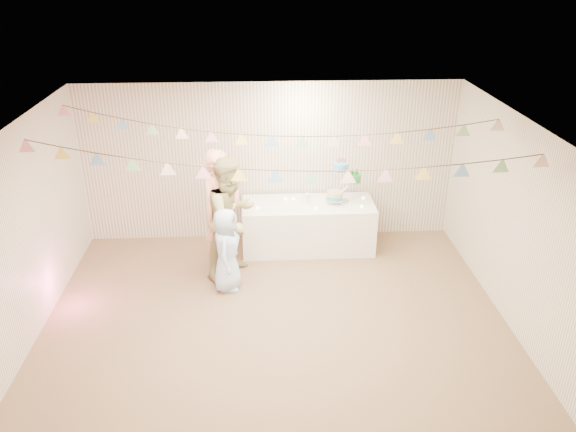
{
  "coord_description": "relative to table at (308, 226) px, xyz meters",
  "views": [
    {
      "loc": [
        -0.17,
        -6.02,
        4.38
      ],
      "look_at": [
        0.2,
        0.8,
        1.15
      ],
      "focal_mm": 35.0,
      "sensor_mm": 36.0,
      "label": 1
    }
  ],
  "objects": [
    {
      "name": "person_adult_a",
      "position": [
        -1.31,
        -0.59,
        0.56
      ],
      "size": [
        0.8,
        0.81,
        1.89
      ],
      "primitive_type": "imported",
      "rotation": [
        0.0,
        0.0,
        0.82
      ],
      "color": "#F69C80",
      "rests_on": "floor"
    },
    {
      "name": "cake_stand",
      "position": [
        0.55,
        0.05,
        0.7
      ],
      "size": [
        0.61,
        0.36,
        0.68
      ],
      "primitive_type": null,
      "color": "silver",
      "rests_on": "table"
    },
    {
      "name": "table",
      "position": [
        0.0,
        0.0,
        0.0
      ],
      "size": [
        2.08,
        0.83,
        0.78
      ],
      "primitive_type": "cube",
      "color": "white",
      "rests_on": "floor"
    },
    {
      "name": "back_wall",
      "position": [
        -0.59,
        0.48,
        0.91
      ],
      "size": [
        6.0,
        6.0,
        0.0
      ],
      "primitive_type": "plane",
      "color": "white",
      "rests_on": "ground"
    },
    {
      "name": "cake_bottom",
      "position": [
        0.4,
        -0.01,
        0.45
      ],
      "size": [
        0.31,
        0.31,
        0.15
      ],
      "primitive_type": null,
      "color": "teal",
      "rests_on": "cake_stand"
    },
    {
      "name": "ceiling",
      "position": [
        -0.59,
        -2.02,
        2.21
      ],
      "size": [
        6.0,
        6.0,
        0.0
      ],
      "primitive_type": "plane",
      "color": "silver",
      "rests_on": "ground"
    },
    {
      "name": "left_wall",
      "position": [
        -3.59,
        -2.02,
        0.91
      ],
      "size": [
        5.0,
        5.0,
        0.0
      ],
      "primitive_type": "plane",
      "color": "white",
      "rests_on": "ground"
    },
    {
      "name": "person_child",
      "position": [
        -1.24,
        -1.15,
        0.22
      ],
      "size": [
        0.46,
        0.65,
        1.23
      ],
      "primitive_type": "imported",
      "rotation": [
        0.0,
        0.0,
        1.44
      ],
      "color": "#B4D0FF",
      "rests_on": "floor"
    },
    {
      "name": "front_wall",
      "position": [
        -0.59,
        -4.52,
        0.91
      ],
      "size": [
        6.0,
        6.0,
        0.0
      ],
      "primitive_type": "plane",
      "color": "white",
      "rests_on": "ground"
    },
    {
      "name": "cake_top_tier",
      "position": [
        0.49,
        0.02,
        0.99
      ],
      "size": [
        0.25,
        0.25,
        0.19
      ],
      "primitive_type": null,
      "color": "#479DE1",
      "rests_on": "cake_stand"
    },
    {
      "name": "tealight_3",
      "position": [
        0.35,
        0.22,
        0.4
      ],
      "size": [
        0.04,
        0.04,
        0.03
      ],
      "primitive_type": "cylinder",
      "color": "#FFD88C",
      "rests_on": "table"
    },
    {
      "name": "bunting_back",
      "position": [
        -0.59,
        -0.92,
        1.96
      ],
      "size": [
        5.6,
        1.1,
        0.4
      ],
      "primitive_type": null,
      "color": "pink",
      "rests_on": "ceiling"
    },
    {
      "name": "tealight_2",
      "position": [
        0.1,
        -0.22,
        0.4
      ],
      "size": [
        0.04,
        0.04,
        0.03
      ],
      "primitive_type": "cylinder",
      "color": "#FFD88C",
      "rests_on": "table"
    },
    {
      "name": "right_wall",
      "position": [
        2.41,
        -2.02,
        0.91
      ],
      "size": [
        5.0,
        5.0,
        0.0
      ],
      "primitive_type": "plane",
      "color": "white",
      "rests_on": "ground"
    },
    {
      "name": "tealight_6",
      "position": [
        -0.22,
        0.18,
        0.4
      ],
      "size": [
        0.04,
        0.04,
        0.03
      ],
      "primitive_type": "cylinder",
      "color": "#FFD88C",
      "rests_on": "table"
    },
    {
      "name": "person_adult_b",
      "position": [
        -1.17,
        -0.72,
        0.53
      ],
      "size": [
        1.1,
        1.13,
        1.83
      ],
      "primitive_type": "imported",
      "rotation": [
        0.0,
        0.0,
        0.88
      ],
      "color": "tan",
      "rests_on": "floor"
    },
    {
      "name": "cake_middle",
      "position": [
        0.73,
        0.14,
        0.72
      ],
      "size": [
        0.27,
        0.27,
        0.22
      ],
      "primitive_type": null,
      "color": "#1B7F33",
      "rests_on": "cake_stand"
    },
    {
      "name": "tealight_0",
      "position": [
        -0.8,
        -0.15,
        0.4
      ],
      "size": [
        0.04,
        0.04,
        0.03
      ],
      "primitive_type": "cylinder",
      "color": "#FFD88C",
      "rests_on": "table"
    },
    {
      "name": "tealight_4",
      "position": [
        0.82,
        -0.18,
        0.4
      ],
      "size": [
        0.04,
        0.04,
        0.03
      ],
      "primitive_type": "cylinder",
      "color": "#FFD88C",
      "rests_on": "table"
    },
    {
      "name": "bunting_front",
      "position": [
        -0.59,
        -2.22,
        1.93
      ],
      "size": [
        5.6,
        0.9,
        0.36
      ],
      "primitive_type": null,
      "color": "#72A5E5",
      "rests_on": "ceiling"
    },
    {
      "name": "tealight_5",
      "position": [
        0.9,
        0.15,
        0.4
      ],
      "size": [
        0.04,
        0.04,
        0.03
      ],
      "primitive_type": "cylinder",
      "color": "#FFD88C",
      "rests_on": "table"
    },
    {
      "name": "tealight_1",
      "position": [
        -0.35,
        0.18,
        0.4
      ],
      "size": [
        0.04,
        0.04,
        0.03
      ],
      "primitive_type": "cylinder",
      "color": "#FFD88C",
      "rests_on": "table"
    },
    {
      "name": "floor",
      "position": [
        -0.59,
        -2.02,
        -0.39
      ],
      "size": [
        6.0,
        6.0,
        0.0
      ],
      "primitive_type": "plane",
      "color": "brown",
      "rests_on": "ground"
    },
    {
      "name": "platter",
      "position": [
        -0.53,
        -0.05,
        0.37
      ],
      "size": [
        0.38,
        0.38,
        0.02
      ],
      "primitive_type": "cylinder",
      "color": "white",
      "rests_on": "table"
    },
    {
      "name": "posy",
      "position": [
        -0.01,
        0.05,
        0.44
      ],
      "size": [
        0.14,
        0.14,
        0.16
      ],
      "primitive_type": null,
      "color": "white",
      "rests_on": "table"
    }
  ]
}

